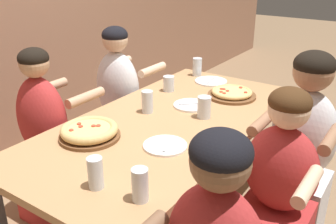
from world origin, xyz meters
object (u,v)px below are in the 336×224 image
at_px(drinking_glass_b, 140,187).
at_px(drinking_glass_c, 169,84).
at_px(diner_near_midright, 300,159).
at_px(drinking_glass_a, 96,174).
at_px(empty_plate_c, 211,81).
at_px(diner_far_midleft, 47,147).
at_px(pizza_board_second, 232,93).
at_px(drinking_glass_e, 147,103).
at_px(empty_plate_b, 165,146).
at_px(empty_plate_a, 191,105).
at_px(diner_near_center, 276,200).
at_px(drinking_glass_f, 197,68).
at_px(pizza_board_main, 89,132).
at_px(drinking_glass_d, 204,108).
at_px(diner_far_midright, 119,110).

height_order(drinking_glass_b, drinking_glass_c, drinking_glass_b).
bearing_deg(diner_near_midright, drinking_glass_a, 62.45).
bearing_deg(diner_near_midright, empty_plate_c, -27.70).
distance_m(empty_plate_c, diner_near_midright, 0.93).
bearing_deg(diner_far_midleft, drinking_glass_c, 61.75).
distance_m(pizza_board_second, drinking_glass_e, 0.61).
bearing_deg(drinking_glass_b, empty_plate_b, 22.22).
xyz_separation_m(empty_plate_a, diner_near_center, (-0.30, -0.68, -0.26)).
height_order(empty_plate_b, drinking_glass_a, drinking_glass_a).
bearing_deg(empty_plate_b, diner_near_midright, -40.41).
relative_size(empty_plate_a, drinking_glass_b, 1.61).
bearing_deg(pizza_board_second, drinking_glass_a, 179.88).
xyz_separation_m(pizza_board_second, empty_plate_a, (-0.29, 0.14, -0.02)).
height_order(pizza_board_second, drinking_glass_f, drinking_glass_f).
bearing_deg(diner_far_midleft, pizza_board_main, -8.33).
bearing_deg(drinking_glass_d, empty_plate_a, 54.01).
relative_size(empty_plate_b, drinking_glass_a, 1.61).
relative_size(empty_plate_a, drinking_glass_a, 1.63).
bearing_deg(pizza_board_second, empty_plate_b, -177.85).
xyz_separation_m(drinking_glass_f, diner_far_midleft, (-1.18, 0.39, -0.29)).
bearing_deg(empty_plate_a, diner_near_center, -113.55).
bearing_deg(empty_plate_a, drinking_glass_f, 27.08).
height_order(empty_plate_a, diner_near_midright, diner_near_midright).
distance_m(drinking_glass_d, diner_near_center, 0.64).
distance_m(drinking_glass_d, diner_near_midright, 0.61).
distance_m(pizza_board_second, drinking_glass_d, 0.40).
height_order(pizza_board_second, drinking_glass_d, drinking_glass_d).
relative_size(empty_plate_a, empty_plate_b, 1.01).
bearing_deg(drinking_glass_d, drinking_glass_f, 32.98).
xyz_separation_m(empty_plate_c, drinking_glass_a, (-1.47, -0.26, 0.06)).
xyz_separation_m(empty_plate_a, drinking_glass_f, (0.58, 0.29, 0.05)).
bearing_deg(diner_far_midleft, pizza_board_second, 47.50).
bearing_deg(drinking_glass_a, drinking_glass_f, 15.42).
xyz_separation_m(empty_plate_c, diner_far_midleft, (-1.10, 0.56, -0.24)).
bearing_deg(diner_near_center, diner_far_midright, -15.57).
bearing_deg(drinking_glass_a, diner_far_midleft, 65.39).
bearing_deg(empty_plate_b, drinking_glass_c, 32.90).
height_order(pizza_board_second, drinking_glass_a, drinking_glass_a).
height_order(pizza_board_main, drinking_glass_e, drinking_glass_e).
xyz_separation_m(pizza_board_second, drinking_glass_a, (-1.27, 0.00, 0.04)).
height_order(pizza_board_second, empty_plate_b, pizza_board_second).
distance_m(drinking_glass_a, diner_far_midleft, 0.95).
distance_m(drinking_glass_f, diner_near_center, 1.35).
bearing_deg(diner_near_midright, drinking_glass_f, -27.41).
distance_m(empty_plate_a, diner_near_center, 0.79).
xyz_separation_m(empty_plate_a, drinking_glass_d, (-0.11, -0.15, 0.05)).
relative_size(drinking_glass_c, drinking_glass_e, 0.78).
bearing_deg(pizza_board_main, drinking_glass_c, 4.52).
relative_size(drinking_glass_b, drinking_glass_f, 1.00).
height_order(empty_plate_b, diner_far_midright, diner_far_midright).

